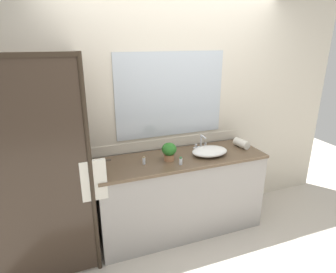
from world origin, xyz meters
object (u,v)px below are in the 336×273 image
at_px(sink_basin, 210,151).
at_px(rolled_towel_near_edge, 241,143).
at_px(amenity_bottle_shampoo, 181,161).
at_px(amenity_bottle_body_wash, 144,161).
at_px(faucet, 201,144).
at_px(potted_plant, 169,151).

relative_size(sink_basin, rolled_towel_near_edge, 2.11).
distance_m(amenity_bottle_shampoo, rolled_towel_near_edge, 0.86).
relative_size(amenity_bottle_body_wash, rolled_towel_near_edge, 0.43).
height_order(faucet, rolled_towel_near_edge, faucet).
xyz_separation_m(amenity_bottle_body_wash, amenity_bottle_shampoo, (0.34, -0.14, 0.00)).
bearing_deg(amenity_bottle_shampoo, potted_plant, 116.51).
xyz_separation_m(sink_basin, rolled_towel_near_edge, (0.45, 0.07, 0.01)).
bearing_deg(sink_basin, amenity_bottle_shampoo, -162.89).
bearing_deg(rolled_towel_near_edge, amenity_bottle_shampoo, -167.01).
height_order(sink_basin, faucet, faucet).
distance_m(sink_basin, amenity_bottle_body_wash, 0.72).
bearing_deg(faucet, rolled_towel_near_edge, -15.68).
relative_size(faucet, potted_plant, 0.90).
bearing_deg(rolled_towel_near_edge, faucet, 164.32).
relative_size(amenity_bottle_body_wash, amenity_bottle_shampoo, 0.99).
xyz_separation_m(potted_plant, rolled_towel_near_edge, (0.91, 0.05, -0.06)).
bearing_deg(faucet, potted_plant, -158.45).
bearing_deg(faucet, sink_basin, -90.00).
bearing_deg(amenity_bottle_shampoo, amenity_bottle_body_wash, 157.37).
distance_m(faucet, rolled_towel_near_edge, 0.47).
xyz_separation_m(faucet, amenity_bottle_body_wash, (-0.72, -0.18, -0.02)).
bearing_deg(rolled_towel_near_edge, sink_basin, -170.66).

